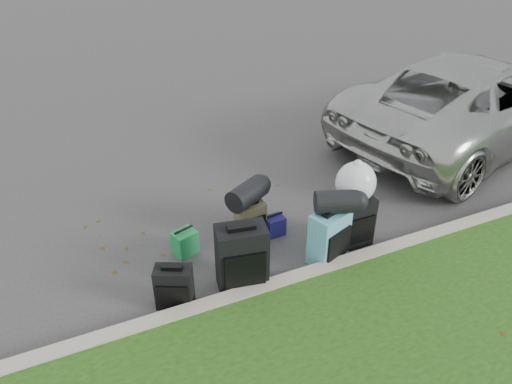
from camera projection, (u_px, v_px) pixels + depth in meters
name	position (u px, v px, depth m)	size (l,w,h in m)	color
ground	(269.00, 234.00, 6.47)	(120.00, 120.00, 0.00)	#383535
curb	(307.00, 276.00, 5.66)	(120.00, 0.18, 0.15)	#9E937F
suv	(473.00, 100.00, 8.47)	(2.43, 5.27, 1.46)	#B7B7B2
suitcase_small_black	(174.00, 287.00, 5.27)	(0.39, 0.22, 0.49)	black
suitcase_large_black_left	(242.00, 258.00, 5.45)	(0.55, 0.33, 0.79)	black
suitcase_olive	(250.00, 220.00, 6.30)	(0.36, 0.22, 0.49)	#443D29
suitcase_teal	(329.00, 237.00, 5.86)	(0.47, 0.28, 0.67)	teal
suitcase_large_black_right	(355.00, 222.00, 6.13)	(0.44, 0.26, 0.66)	black
tote_green	(185.00, 243.00, 6.06)	(0.28, 0.22, 0.31)	#1D8342
tote_navy	(274.00, 226.00, 6.40)	(0.24, 0.19, 0.26)	navy
duffel_left	(247.00, 194.00, 6.10)	(0.29, 0.29, 0.54)	black
duffel_right	(336.00, 202.00, 5.64)	(0.27, 0.27, 0.48)	black
trash_bag	(356.00, 183.00, 5.82)	(0.48, 0.48, 0.48)	white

